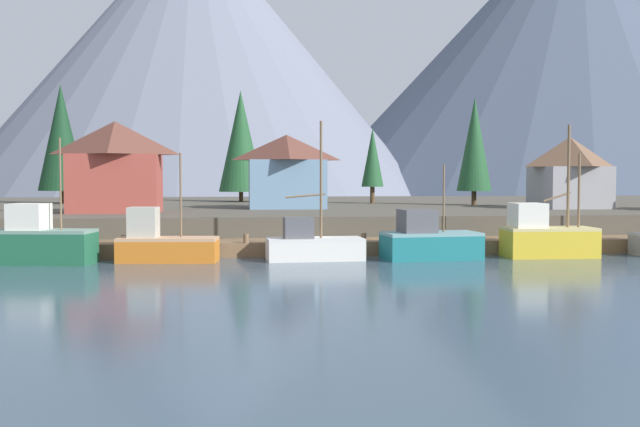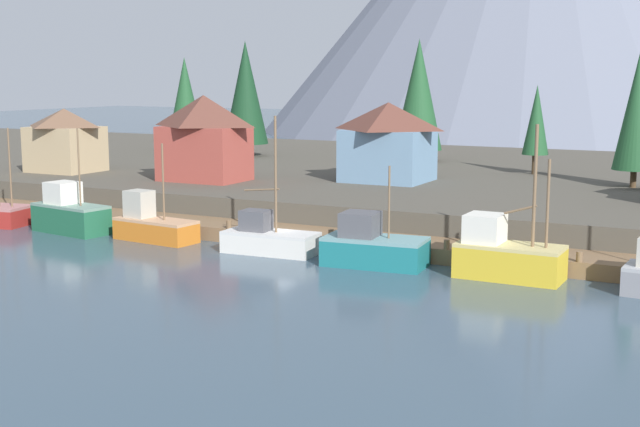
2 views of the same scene
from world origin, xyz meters
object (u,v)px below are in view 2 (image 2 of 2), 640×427
(fishing_boat_orange, at_px, (153,225))
(conifer_near_right, at_px, (185,96))
(conifer_back_left, at_px, (637,111))
(conifer_near_left, at_px, (536,120))
(fishing_boat_green, at_px, (70,214))
(fishing_boat_yellow, at_px, (505,255))
(fishing_boat_white, at_px, (269,239))
(conifer_mid_left, at_px, (419,95))
(house_tan, at_px, (65,139))
(conifer_mid_right, at_px, (246,93))
(house_blue, at_px, (388,141))
(house_red, at_px, (204,137))
(fishing_boat_teal, at_px, (373,247))

(fishing_boat_orange, xyz_separation_m, conifer_near_right, (-25.22, 38.95, 8.04))
(conifer_back_left, bearing_deg, conifer_near_left, 147.51)
(fishing_boat_green, height_order, fishing_boat_yellow, fishing_boat_yellow)
(fishing_boat_white, distance_m, conifer_mid_left, 40.78)
(house_tan, distance_m, conifer_mid_right, 23.31)
(fishing_boat_green, relative_size, conifer_back_left, 0.70)
(house_tan, bearing_deg, fishing_boat_orange, -33.39)
(house_blue, relative_size, conifer_near_left, 0.88)
(house_tan, relative_size, conifer_back_left, 0.57)
(fishing_boat_yellow, distance_m, conifer_near_right, 64.35)
(house_tan, height_order, conifer_near_left, conifer_near_left)
(house_tan, bearing_deg, conifer_near_left, 24.07)
(fishing_boat_white, distance_m, house_blue, 21.71)
(conifer_mid_left, height_order, conifer_back_left, conifer_mid_left)
(fishing_boat_green, height_order, fishing_boat_orange, fishing_boat_green)
(house_red, bearing_deg, fishing_boat_green, -98.98)
(fishing_boat_teal, xyz_separation_m, house_blue, (-7.99, 21.47, 4.82))
(fishing_boat_teal, xyz_separation_m, conifer_back_left, (11.77, 26.58, 7.61))
(fishing_boat_yellow, bearing_deg, fishing_boat_orange, -179.02)
(fishing_boat_green, bearing_deg, conifer_near_left, 59.53)
(fishing_boat_yellow, bearing_deg, house_red, 156.24)
(house_blue, distance_m, conifer_back_left, 20.60)
(house_tan, height_order, conifer_mid_left, conifer_mid_left)
(fishing_boat_yellow, height_order, house_blue, house_blue)
(fishing_boat_yellow, relative_size, house_red, 1.20)
(house_blue, xyz_separation_m, conifer_near_left, (10.20, 11.20, 1.53))
(conifer_near_left, distance_m, conifer_near_right, 45.18)
(fishing_boat_orange, distance_m, house_tan, 25.95)
(conifer_near_right, distance_m, conifer_back_left, 55.69)
(fishing_boat_white, height_order, house_tan, fishing_boat_white)
(conifer_near_left, bearing_deg, fishing_boat_orange, -121.05)
(fishing_boat_orange, bearing_deg, fishing_boat_teal, 4.79)
(conifer_near_right, bearing_deg, house_tan, -81.14)
(fishing_boat_teal, relative_size, house_red, 0.87)
(fishing_boat_orange, relative_size, conifer_mid_left, 0.53)
(conifer_near_right, xyz_separation_m, conifer_mid_left, (30.26, 0.61, 0.47))
(house_tan, xyz_separation_m, house_red, (16.08, 0.07, 0.74))
(fishing_boat_white, relative_size, house_blue, 1.24)
(house_red, xyz_separation_m, conifer_back_left, (34.25, 12.06, 2.48))
(fishing_boat_orange, xyz_separation_m, fishing_boat_teal, (17.22, -0.39, 0.06))
(fishing_boat_orange, bearing_deg, conifer_mid_left, 88.84)
(fishing_boat_green, xyz_separation_m, house_blue, (16.77, 21.36, 4.60))
(fishing_boat_orange, distance_m, conifer_mid_left, 40.77)
(fishing_boat_orange, distance_m, fishing_boat_teal, 17.23)
(fishing_boat_teal, relative_size, conifer_mid_left, 0.50)
(conifer_mid_left, bearing_deg, fishing_boat_yellow, -62.74)
(fishing_boat_orange, xyz_separation_m, house_red, (-5.26, 14.13, 5.20))
(fishing_boat_teal, xyz_separation_m, fishing_boat_yellow, (8.19, 0.40, 0.20))
(conifer_near_left, distance_m, conifer_mid_right, 34.31)
(conifer_near_left, bearing_deg, house_blue, -132.34)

